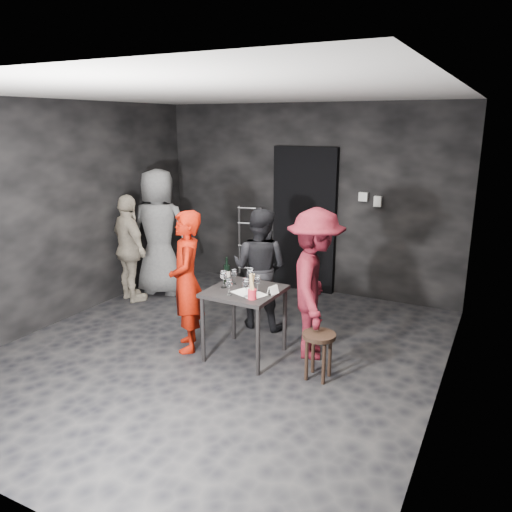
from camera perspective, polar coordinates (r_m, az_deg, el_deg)
The scene contains 26 objects.
floor at distance 5.55m, azimuth -4.36°, elevation -10.97°, with size 4.50×5.00×0.02m, color black.
ceiling at distance 5.00m, azimuth -5.01°, elevation 18.06°, with size 4.50×5.00×0.02m, color silver.
wall_back at distance 7.31m, azimuth 5.77°, elevation 6.48°, with size 4.50×0.04×2.70m, color black.
wall_left at distance 6.56m, azimuth -21.66°, elevation 4.50°, with size 0.04×5.00×2.70m, color black.
wall_right at distance 4.39m, azimuth 21.18°, elevation -0.30°, with size 0.04×5.00×2.70m, color black.
doorway at distance 7.31m, azimuth 5.54°, elevation 4.10°, with size 0.95×0.10×2.10m, color black.
wallbox_upper at distance 6.99m, azimuth 12.17°, elevation 6.65°, with size 0.12×0.06×0.12m, color #B7B7B2.
wallbox_lower at distance 6.95m, azimuth 13.75°, elevation 6.09°, with size 0.10×0.06×0.14m, color #B7B7B2.
hand_truck at distance 7.69m, azimuth -0.85°, elevation -1.67°, with size 0.40×0.34×1.20m.
tasting_table at distance 5.23m, azimuth -1.31°, elevation -4.86°, with size 0.72×0.72×0.75m.
stool at distance 4.92m, azimuth 7.19°, elevation -9.89°, with size 0.32×0.32×0.47m.
server_red at distance 5.42m, azimuth -7.95°, elevation -2.69°, with size 0.58×0.38×1.59m, color #A41404.
woman_black at distance 6.01m, azimuth 0.42°, elevation -1.55°, with size 0.70×0.38×1.43m, color black.
man_maroon at distance 5.23m, azimuth 6.75°, elevation -2.66°, with size 1.10×0.51×1.70m, color maroon.
bystander_cream at distance 7.08m, azimuth -14.25°, elevation 0.79°, with size 0.87×0.42×1.49m, color #BAAB93.
bystander_grey at distance 7.22m, azimuth -11.06°, elevation 4.10°, with size 1.07×0.58×2.19m, color slate.
tasting_mat at distance 5.08m, azimuth -0.79°, elevation -4.29°, with size 0.33×0.22×0.00m, color white.
wine_glass_a at distance 5.23m, azimuth -3.72°, elevation -2.56°, with size 0.08×0.08×0.21m, color white, non-canonical shape.
wine_glass_b at distance 5.35m, azimuth -2.51°, elevation -2.30°, with size 0.07×0.07×0.18m, color white, non-canonical shape.
wine_glass_c at distance 5.30m, azimuth -0.65°, elevation -2.26°, with size 0.08×0.08×0.21m, color white, non-canonical shape.
wine_glass_d at distance 5.01m, azimuth -3.11°, elevation -3.46°, with size 0.07×0.07×0.19m, color white, non-canonical shape.
wine_glass_e at distance 4.95m, azimuth -1.13°, elevation -3.53°, with size 0.08×0.08×0.21m, color white, non-canonical shape.
wine_glass_f at distance 5.09m, azimuth 0.14°, elevation -3.07°, with size 0.07×0.07×0.20m, color white, non-canonical shape.
wine_bottle at distance 5.34m, azimuth -3.34°, elevation -2.03°, with size 0.07×0.07×0.30m.
breadstick_cup at distance 4.89m, azimuth -0.44°, elevation -3.56°, with size 0.09×0.09×0.28m.
reserved_card at distance 5.05m, azimuth 1.80°, elevation -3.87°, with size 0.07×0.12×0.09m, color white, non-canonical shape.
Camera 1 is at (2.65, -4.23, 2.44)m, focal length 35.00 mm.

